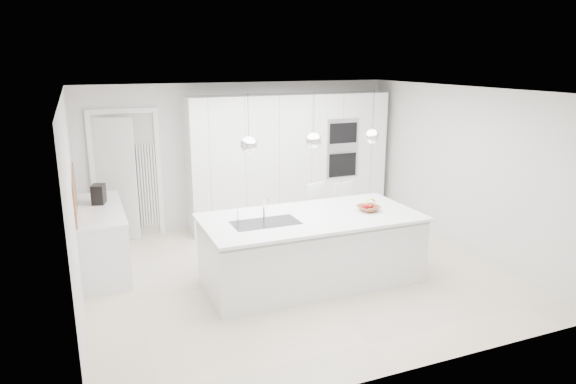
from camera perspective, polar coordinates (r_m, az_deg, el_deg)
name	(u,v)px	position (r m, az deg, el deg)	size (l,w,h in m)	color
floor	(296,274)	(7.20, 0.92, -9.07)	(5.50, 5.50, 0.00)	beige
wall_back	(241,155)	(9.09, -5.27, 4.16)	(5.50, 5.50, 0.00)	silver
wall_left	(73,209)	(6.28, -22.80, -1.72)	(5.00, 5.00, 0.00)	silver
ceiling	(297,90)	(6.60, 1.00, 11.21)	(5.50, 5.50, 0.00)	white
tall_cabinets	(289,160)	(9.10, 0.13, 3.59)	(3.60, 0.60, 2.30)	white
oven_stack	(343,148)	(9.17, 6.11, 4.86)	(0.62, 0.04, 1.05)	#A5A5A8
doorway_frame	(127,177)	(8.76, -17.46, 1.63)	(1.11, 0.08, 2.13)	white
hallway_door	(111,180)	(8.70, -19.06, 1.27)	(0.82, 0.04, 2.00)	white
radiator	(148,186)	(8.81, -15.30, 0.70)	(0.32, 0.04, 1.40)	white
left_base_cabinets	(102,240)	(7.67, -19.97, -5.03)	(0.60, 1.80, 0.86)	white
left_worktop	(99,209)	(7.53, -20.27, -1.80)	(0.62, 1.82, 0.04)	white
oak_backsplash	(74,192)	(7.47, -22.65, -0.02)	(0.02, 1.80, 0.50)	#955A36
island_base	(312,251)	(6.82, 2.70, -6.56)	(2.80, 1.20, 0.86)	white
island_worktop	(311,217)	(6.71, 2.57, -2.83)	(2.84, 1.40, 0.04)	white
island_sink	(266,229)	(6.45, -2.51, -4.12)	(0.84, 0.44, 0.18)	#3F3F42
island_tap	(264,207)	(6.58, -2.71, -1.65)	(0.02, 0.02, 0.30)	white
pendant_left	(249,145)	(6.13, -4.39, 5.26)	(0.20, 0.20, 0.20)	white
pendant_mid	(314,141)	(6.44, 2.86, 5.74)	(0.20, 0.20, 0.20)	white
pendant_right	(372,137)	(6.84, 9.37, 6.08)	(0.20, 0.20, 0.20)	white
fruit_bowl	(369,208)	(6.99, 8.95, -1.81)	(0.30, 0.30, 0.07)	#955A36
espresso_machine	(99,194)	(7.72, -20.30, -0.22)	(0.16, 0.25, 0.27)	black
bar_stool_left	(319,221)	(7.70, 3.50, -3.19)	(0.36, 0.50, 1.08)	white
bar_stool_right	(347,216)	(8.11, 6.55, -2.62)	(0.33, 0.46, 1.00)	white
apple_a	(365,206)	(6.96, 8.57, -1.57)	(0.08, 0.08, 0.08)	#AB1424
apple_b	(367,206)	(6.98, 8.75, -1.59)	(0.07, 0.07, 0.07)	#AB1424
apple_c	(371,205)	(7.02, 9.20, -1.48)	(0.08, 0.08, 0.08)	#AB1424
banana_bunch	(371,202)	(7.00, 9.16, -1.16)	(0.21, 0.21, 0.03)	gold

